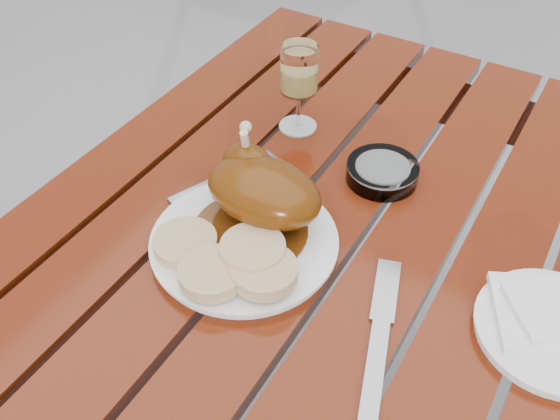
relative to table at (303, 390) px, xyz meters
The scene contains 10 objects.
table is the anchor object (origin of this frame).
dinner_plate 0.39m from the table, 143.44° to the right, with size 0.25×0.25×0.02m, color white.
roast_duck 0.44m from the table, behind, with size 0.17×0.17×0.12m.
bread_dumplings 0.42m from the table, 119.95° to the right, with size 0.20×0.14×0.03m.
wine_glass 0.52m from the table, 122.88° to the left, with size 0.06×0.06×0.15m, color #DDBD64.
side_plate 0.50m from the table, ahead, with size 0.18×0.18×0.01m, color white.
napkin 0.50m from the table, ahead, with size 0.13×0.12×0.01m, color white.
ashtray 0.43m from the table, 80.31° to the left, with size 0.11×0.11×0.03m, color #B2B7BC.
fork 0.42m from the table, 166.65° to the left, with size 0.02×0.17×0.01m, color gray.
knife 0.43m from the table, 38.77° to the right, with size 0.02×0.22×0.01m, color gray.
Camera 1 is at (0.26, -0.53, 1.36)m, focal length 40.00 mm.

